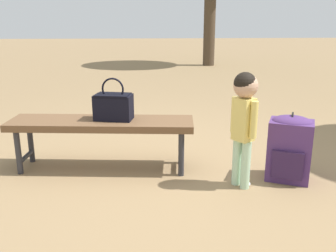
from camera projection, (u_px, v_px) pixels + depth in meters
The scene contains 5 objects.
ground_plane at pixel (170, 173), 3.31m from camera, with size 40.00×40.00×0.00m, color #8C704C.
park_bench at pixel (101, 126), 3.31m from camera, with size 1.63×0.54×0.45m.
handbag at pixel (113, 106), 3.27m from camera, with size 0.35×0.24×0.37m.
child_standing at pixel (244, 112), 2.89m from camera, with size 0.19×0.22×0.92m.
backpack_large at pixel (290, 146), 3.11m from camera, with size 0.42×0.38×0.58m.
Camera 1 is at (-0.20, -3.05, 1.33)m, focal length 40.48 mm.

